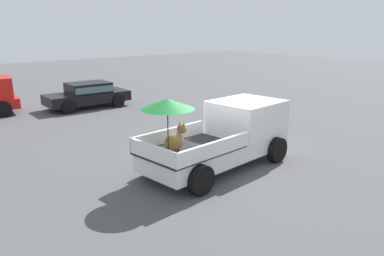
# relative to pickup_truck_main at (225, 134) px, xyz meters

# --- Properties ---
(ground_plane) EXTENTS (80.00, 80.00, 0.00)m
(ground_plane) POSITION_rel_pickup_truck_main_xyz_m (-0.36, -0.04, -0.99)
(ground_plane) COLOR #4C4C4F
(pickup_truck_main) EXTENTS (5.26, 2.63, 2.40)m
(pickup_truck_main) POSITION_rel_pickup_truck_main_xyz_m (0.00, 0.00, 0.00)
(pickup_truck_main) COLOR black
(pickup_truck_main) RESTS_ON ground
(parked_sedan_near) EXTENTS (4.36, 2.09, 1.33)m
(parked_sedan_near) POSITION_rel_pickup_truck_main_xyz_m (0.50, 10.88, -0.25)
(parked_sedan_near) COLOR black
(parked_sedan_near) RESTS_ON ground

